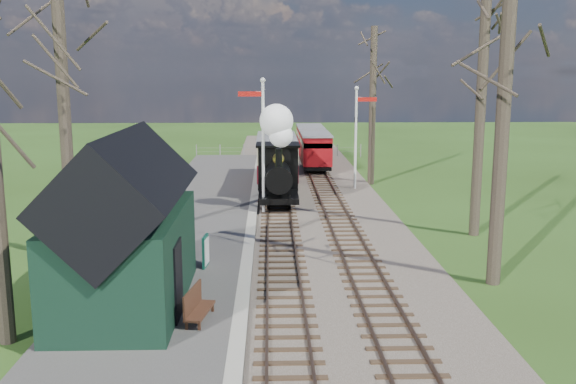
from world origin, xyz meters
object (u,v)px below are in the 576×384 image
coach (277,158)px  person (174,284)px  semaphore_near (262,136)px  semaphore_far (357,130)px  station_shed (126,231)px  locomotive (278,162)px  bench (196,305)px  red_carriage_a (315,150)px  red_carriage_b (310,141)px  sign_board (206,251)px

coach → person: coach is taller
semaphore_near → semaphore_far: bearing=49.4°
semaphore_near → station_shed: bearing=-106.4°
semaphore_near → person: size_ratio=4.71×
locomotive → bench: 15.01m
red_carriage_a → red_carriage_b: bearing=90.0°
semaphore_far → bench: bearing=-109.2°
locomotive → coach: size_ratio=0.62×
semaphore_near → locomotive: bearing=63.9°
red_carriage_b → bench: red_carriage_b is taller
semaphore_far → sign_board: size_ratio=5.48×
red_carriage_b → bench: size_ratio=3.08×
locomotive → coach: locomotive is taller
red_carriage_a → person: red_carriage_a is taller
red_carriage_b → person: bearing=-100.3°
coach → red_carriage_a: bearing=64.1°
station_shed → bench: station_shed is taller
semaphore_far → person: size_ratio=4.33×
person → bench: bearing=-140.3°
station_shed → semaphore_far: (8.67, 18.00, 1.08)m
station_shed → sign_board: (1.78, 3.39, -1.55)m
person → semaphore_far: bearing=-19.1°
sign_board → person: person is taller
coach → person: 20.14m
red_carriage_b → red_carriage_a: bearing=-90.0°
semaphore_near → coach: semaphore_near is taller
coach → bench: 20.97m
semaphore_far → coach: 4.97m
red_carriage_a → bench: size_ratio=3.08×
semaphore_near → bench: semaphore_near is taller
red_carriage_b → semaphore_near: bearing=-100.3°
station_shed → sign_board: size_ratio=6.03×
semaphore_far → red_carriage_b: bearing=98.1°
coach → semaphore_near: bearing=-95.8°
locomotive → red_carriage_a: 11.74m
locomotive → red_carriage_b: (2.61, 16.92, -0.82)m
station_shed → red_carriage_a: 25.92m
red_carriage_b → person: red_carriage_b is taller
red_carriage_b → semaphore_far: bearing=-81.9°
bench → person: (-0.69, 0.92, 0.26)m
semaphore_near → bench: bearing=-96.7°
semaphore_near → coach: size_ratio=0.80×
semaphore_near → bench: (-1.55, -13.20, -3.02)m
semaphore_far → sign_board: 16.36m
red_carriage_b → sign_board: size_ratio=4.55×
semaphore_near → red_carriage_b: semaphore_near is taller
semaphore_near → locomotive: semaphore_near is taller
bench → person: bearing=126.9°
sign_board → bench: bearing=-87.6°
red_carriage_a → bench: bearing=-100.7°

